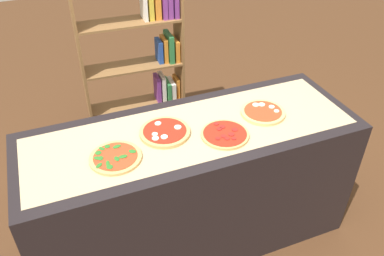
{
  "coord_description": "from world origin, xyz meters",
  "views": [
    {
      "loc": [
        -0.7,
        -1.76,
        2.33
      ],
      "look_at": [
        0.0,
        0.0,
        0.95
      ],
      "focal_mm": 37.03,
      "sensor_mm": 36.0,
      "label": 1
    }
  ],
  "objects_px": {
    "pizza_mozzarella_1": "(165,132)",
    "pizza_mozzarella_3": "(262,112)",
    "pizza_spinach_0": "(115,157)",
    "pizza_pepperoni_2": "(225,134)",
    "bookshelf": "(146,64)"
  },
  "relations": [
    {
      "from": "pizza_mozzarella_1",
      "to": "pizza_mozzarella_3",
      "type": "relative_size",
      "value": 1.07
    },
    {
      "from": "pizza_spinach_0",
      "to": "pizza_mozzarella_3",
      "type": "height_order",
      "value": "pizza_mozzarella_3"
    },
    {
      "from": "pizza_mozzarella_3",
      "to": "pizza_pepperoni_2",
      "type": "bearing_deg",
      "value": -159.06
    },
    {
      "from": "pizza_pepperoni_2",
      "to": "bookshelf",
      "type": "height_order",
      "value": "bookshelf"
    },
    {
      "from": "pizza_mozzarella_1",
      "to": "pizza_pepperoni_2",
      "type": "xyz_separation_m",
      "value": [
        0.32,
        -0.15,
        -0.0
      ]
    },
    {
      "from": "pizza_mozzarella_1",
      "to": "bookshelf",
      "type": "bearing_deg",
      "value": 79.28
    },
    {
      "from": "pizza_mozzarella_3",
      "to": "bookshelf",
      "type": "relative_size",
      "value": 0.18
    },
    {
      "from": "pizza_spinach_0",
      "to": "bookshelf",
      "type": "xyz_separation_m",
      "value": [
        0.55,
        1.31,
        -0.16
      ]
    },
    {
      "from": "pizza_mozzarella_3",
      "to": "bookshelf",
      "type": "height_order",
      "value": "bookshelf"
    },
    {
      "from": "pizza_pepperoni_2",
      "to": "bookshelf",
      "type": "xyz_separation_m",
      "value": [
        -0.09,
        1.34,
        -0.16
      ]
    },
    {
      "from": "pizza_spinach_0",
      "to": "pizza_pepperoni_2",
      "type": "xyz_separation_m",
      "value": [
        0.64,
        -0.03,
        -0.0
      ]
    },
    {
      "from": "pizza_pepperoni_2",
      "to": "bookshelf",
      "type": "relative_size",
      "value": 0.18
    },
    {
      "from": "bookshelf",
      "to": "pizza_spinach_0",
      "type": "bearing_deg",
      "value": -112.67
    },
    {
      "from": "pizza_pepperoni_2",
      "to": "pizza_mozzarella_1",
      "type": "bearing_deg",
      "value": 155.42
    },
    {
      "from": "pizza_mozzarella_1",
      "to": "pizza_pepperoni_2",
      "type": "bearing_deg",
      "value": -24.58
    }
  ]
}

